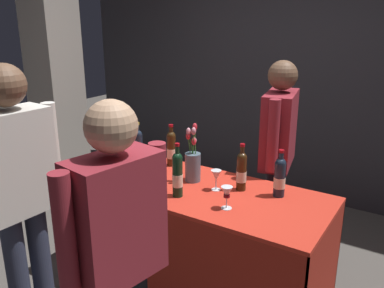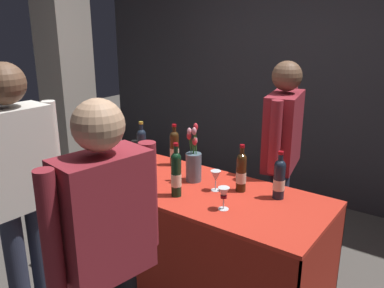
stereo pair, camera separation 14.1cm
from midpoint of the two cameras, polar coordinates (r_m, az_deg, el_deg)
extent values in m
plane|color=#514C47|center=(3.13, 1.37, -19.29)|extent=(12.00, 12.00, 0.00)
cube|color=#2D2D33|center=(4.32, 17.05, 11.59)|extent=(5.35, 0.12, 2.97)
cube|color=gray|center=(4.32, -16.75, 11.81)|extent=(0.41, 0.41, 3.00)
cube|color=red|center=(2.74, 1.48, -6.26)|extent=(1.84, 0.75, 0.02)
cube|color=#A32519|center=(2.67, -3.25, -16.57)|extent=(1.84, 0.01, 0.76)
cube|color=#A32519|center=(3.19, 5.24, -10.53)|extent=(1.84, 0.01, 0.76)
cube|color=#A32519|center=(3.45, -11.31, -8.50)|extent=(0.01, 0.75, 0.76)
cube|color=#A32519|center=(2.60, 19.23, -18.69)|extent=(0.01, 0.75, 0.76)
cylinder|color=#38230F|center=(2.65, 8.50, -4.35)|extent=(0.06, 0.06, 0.23)
sphere|color=#38230F|center=(2.61, 8.62, -2.02)|extent=(0.06, 0.06, 0.06)
cylinder|color=#38230F|center=(2.60, 8.65, -1.26)|extent=(0.03, 0.03, 0.07)
cylinder|color=maroon|center=(2.58, 8.70, -0.30)|extent=(0.03, 0.03, 0.02)
cylinder|color=beige|center=(2.65, 8.49, -4.71)|extent=(0.07, 0.07, 0.07)
cylinder|color=black|center=(2.54, -0.67, -4.69)|extent=(0.07, 0.07, 0.26)
sphere|color=black|center=(2.50, -0.68, -1.93)|extent=(0.06, 0.06, 0.06)
cylinder|color=black|center=(2.48, -0.68, -1.10)|extent=(0.03, 0.03, 0.08)
cylinder|color=maroon|center=(2.47, -0.68, -0.07)|extent=(0.03, 0.03, 0.02)
cylinder|color=beige|center=(2.55, -0.66, -5.12)|extent=(0.07, 0.07, 0.08)
cylinder|color=#38230F|center=(3.08, -1.20, -0.92)|extent=(0.07, 0.07, 0.24)
sphere|color=#38230F|center=(3.04, -1.21, 1.19)|extent=(0.07, 0.07, 0.07)
cylinder|color=#38230F|center=(3.03, -1.22, 1.83)|extent=(0.03, 0.03, 0.07)
cylinder|color=maroon|center=(3.02, -1.22, 2.64)|extent=(0.03, 0.03, 0.02)
cylinder|color=beige|center=(3.09, -1.20, -1.26)|extent=(0.07, 0.07, 0.08)
cylinder|color=#192333|center=(3.14, -5.84, -0.63)|extent=(0.07, 0.07, 0.24)
sphere|color=#192333|center=(3.10, -5.91, 1.45)|extent=(0.07, 0.07, 0.07)
cylinder|color=#192333|center=(3.09, -5.93, 2.14)|extent=(0.03, 0.03, 0.08)
cylinder|color=#B7932D|center=(3.08, -5.95, 2.99)|extent=(0.03, 0.03, 0.02)
cylinder|color=beige|center=(3.14, -5.83, -0.96)|extent=(0.07, 0.07, 0.08)
cylinder|color=#192333|center=(2.71, -6.49, -3.85)|extent=(0.08, 0.08, 0.22)
sphere|color=#192333|center=(2.67, -6.57, -1.63)|extent=(0.08, 0.08, 0.08)
cylinder|color=#192333|center=(2.65, -6.60, -0.76)|extent=(0.03, 0.03, 0.09)
cylinder|color=black|center=(2.64, -6.64, 0.31)|extent=(0.04, 0.04, 0.02)
cylinder|color=beige|center=(2.71, -6.48, -4.19)|extent=(0.08, 0.08, 0.07)
cylinder|color=#192333|center=(2.59, 13.77, -5.25)|extent=(0.07, 0.07, 0.22)
sphere|color=#192333|center=(2.55, 13.95, -2.97)|extent=(0.07, 0.07, 0.07)
cylinder|color=#192333|center=(2.54, 14.01, -2.20)|extent=(0.03, 0.03, 0.07)
cylinder|color=maroon|center=(2.53, 14.08, -1.23)|extent=(0.04, 0.04, 0.02)
cylinder|color=beige|center=(2.60, 13.75, -5.60)|extent=(0.07, 0.07, 0.07)
cylinder|color=silver|center=(2.44, 6.15, -9.15)|extent=(0.06, 0.06, 0.00)
cylinder|color=silver|center=(2.42, 6.17, -8.45)|extent=(0.01, 0.01, 0.06)
cone|color=silver|center=(2.39, 6.22, -6.98)|extent=(0.07, 0.07, 0.07)
cylinder|color=#590C19|center=(2.40, 6.21, -7.42)|extent=(0.04, 0.04, 0.02)
cylinder|color=silver|center=(2.68, 4.86, -6.55)|extent=(0.06, 0.06, 0.00)
cylinder|color=silver|center=(2.67, 4.88, -5.89)|extent=(0.01, 0.01, 0.06)
cone|color=silver|center=(2.64, 4.91, -4.54)|extent=(0.07, 0.07, 0.07)
cylinder|color=slate|center=(2.79, 1.68, -3.33)|extent=(0.11, 0.11, 0.20)
cylinder|color=#38722D|center=(2.76, 1.69, -1.49)|extent=(0.01, 0.04, 0.19)
ellipsoid|color=pink|center=(2.74, 1.94, 0.46)|extent=(0.03, 0.03, 0.05)
cylinder|color=#38722D|center=(2.74, 1.62, -0.83)|extent=(0.05, 0.03, 0.25)
ellipsoid|color=pink|center=(2.71, 1.11, 1.78)|extent=(0.03, 0.03, 0.05)
cylinder|color=#38722D|center=(2.73, 2.05, -0.54)|extent=(0.02, 0.01, 0.29)
ellipsoid|color=red|center=(2.70, 2.02, 2.43)|extent=(0.03, 0.03, 0.05)
cylinder|color=#38722D|center=(2.76, 1.31, -1.03)|extent=(0.01, 0.04, 0.22)
ellipsoid|color=red|center=(2.72, 1.07, 1.15)|extent=(0.03, 0.03, 0.05)
cylinder|color=#38722D|center=(2.74, 1.75, -0.72)|extent=(0.04, 0.05, 0.27)
ellipsoid|color=pink|center=(2.67, 1.83, 1.83)|extent=(0.03, 0.03, 0.05)
cylinder|color=#38722D|center=(2.76, 1.56, -1.48)|extent=(0.04, 0.01, 0.19)
ellipsoid|color=red|center=(2.72, 1.86, 0.33)|extent=(0.03, 0.03, 0.05)
cube|color=silver|center=(3.08, -11.39, -2.16)|extent=(0.14, 0.11, 0.14)
cylinder|color=#2D3347|center=(3.40, 13.52, -8.78)|extent=(0.12, 0.12, 0.79)
cylinder|color=#2D3347|center=(3.24, 12.91, -10.12)|extent=(0.12, 0.12, 0.79)
cube|color=maroon|center=(3.08, 14.09, 1.85)|extent=(0.30, 0.50, 0.56)
sphere|color=brown|center=(3.00, 14.66, 9.31)|extent=(0.22, 0.22, 0.22)
cylinder|color=maroon|center=(3.34, 14.96, 3.39)|extent=(0.08, 0.08, 0.51)
cylinder|color=maroon|center=(2.81, 13.12, 0.91)|extent=(0.08, 0.08, 0.51)
cylinder|color=#2D3347|center=(2.69, -22.02, -16.83)|extent=(0.12, 0.12, 0.83)
cylinder|color=#2D3347|center=(2.75, -19.16, -15.68)|extent=(0.12, 0.12, 0.83)
cube|color=beige|center=(2.41, -22.34, -2.07)|extent=(0.23, 0.40, 0.59)
sphere|color=brown|center=(2.32, -23.54, 7.86)|extent=(0.23, 0.23, 0.23)
cylinder|color=beige|center=(2.52, -17.65, -0.19)|extent=(0.08, 0.08, 0.54)
cube|color=maroon|center=(1.76, -10.02, -10.12)|extent=(0.27, 0.42, 0.56)
sphere|color=tan|center=(1.62, -10.77, 2.62)|extent=(0.22, 0.22, 0.22)
cylinder|color=maroon|center=(1.65, -17.10, -11.90)|extent=(0.08, 0.08, 0.51)
cylinder|color=maroon|center=(1.88, -4.00, -7.24)|extent=(0.08, 0.08, 0.51)
camera|label=1|loc=(0.07, -88.46, 0.48)|focal=37.62mm
camera|label=2|loc=(0.07, 91.54, -0.48)|focal=37.62mm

